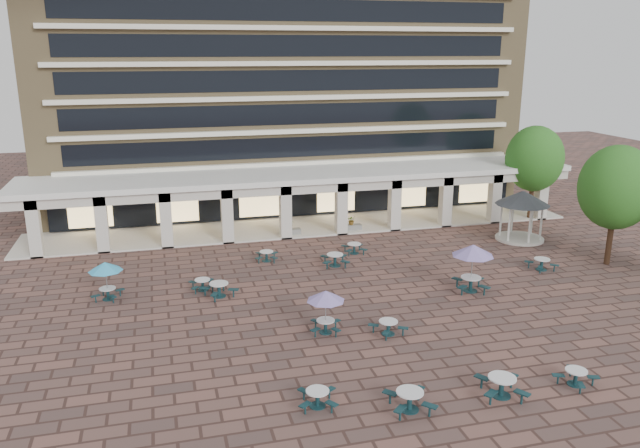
# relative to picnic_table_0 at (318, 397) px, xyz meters

# --- Properties ---
(ground) EXTENTS (120.00, 120.00, 0.00)m
(ground) POSITION_rel_picnic_table_0_xyz_m (5.48, 9.86, -0.41)
(ground) COLOR brown
(ground) RESTS_ON ground
(apartment_building) EXTENTS (40.00, 15.50, 25.20)m
(apartment_building) POSITION_rel_picnic_table_0_xyz_m (5.48, 35.32, 12.19)
(apartment_building) COLOR #9A8257
(apartment_building) RESTS_ON ground
(retail_arcade) EXTENTS (42.00, 6.60, 4.40)m
(retail_arcade) POSITION_rel_picnic_table_0_xyz_m (5.48, 24.65, 2.59)
(retail_arcade) COLOR white
(retail_arcade) RESTS_ON ground
(picnic_table_0) EXTENTS (1.74, 1.74, 0.69)m
(picnic_table_0) POSITION_rel_picnic_table_0_xyz_m (0.00, 0.00, 0.00)
(picnic_table_0) COLOR #122F37
(picnic_table_0) RESTS_ON ground
(picnic_table_1) EXTENTS (1.85, 1.85, 0.80)m
(picnic_table_1) POSITION_rel_picnic_table_0_xyz_m (3.35, -1.14, 0.07)
(picnic_table_1) COLOR #122F37
(picnic_table_1) RESTS_ON ground
(picnic_table_2) EXTENTS (2.15, 2.15, 0.84)m
(picnic_table_2) POSITION_rel_picnic_table_0_xyz_m (7.27, -1.14, 0.09)
(picnic_table_2) COLOR #122F37
(picnic_table_2) RESTS_ON ground
(picnic_table_3) EXTENTS (1.85, 1.85, 0.67)m
(picnic_table_3) POSITION_rel_picnic_table_0_xyz_m (10.69, -1.14, -0.01)
(picnic_table_3) COLOR #122F37
(picnic_table_3) RESTS_ON ground
(picnic_table_4) EXTENTS (1.87, 1.87, 2.16)m
(picnic_table_4) POSITION_rel_picnic_table_0_xyz_m (-8.52, 13.33, 1.42)
(picnic_table_4) COLOR #122F37
(picnic_table_4) RESTS_ON ground
(picnic_table_5) EXTENTS (1.84, 1.84, 0.70)m
(picnic_table_5) POSITION_rel_picnic_table_0_xyz_m (4.91, 5.28, 0.00)
(picnic_table_5) COLOR #122F37
(picnic_table_5) RESTS_ON ground
(picnic_table_6) EXTENTS (1.89, 1.89, 2.18)m
(picnic_table_6) POSITION_rel_picnic_table_0_xyz_m (2.02, 6.21, 1.44)
(picnic_table_6) COLOR #122F37
(picnic_table_6) RESTS_ON ground
(picnic_table_7) EXTENTS (1.75, 1.75, 0.73)m
(picnic_table_7) POSITION_rel_picnic_table_0_xyz_m (17.48, 11.44, 0.03)
(picnic_table_7) COLOR #122F37
(picnic_table_7) RESTS_ON ground
(picnic_table_8) EXTENTS (1.57, 1.57, 0.67)m
(picnic_table_8) POSITION_rel_picnic_table_0_xyz_m (-3.35, 13.37, -0.02)
(picnic_table_8) COLOR #122F37
(picnic_table_8) RESTS_ON ground
(picnic_table_9) EXTENTS (1.70, 1.70, 0.67)m
(picnic_table_9) POSITION_rel_picnic_table_0_xyz_m (1.10, 17.50, -0.01)
(picnic_table_9) COLOR #122F37
(picnic_table_9) RESTS_ON ground
(picnic_table_10) EXTENTS (1.96, 1.96, 0.79)m
(picnic_table_10) POSITION_rel_picnic_table_0_xyz_m (5.16, 15.46, 0.06)
(picnic_table_10) COLOR #122F37
(picnic_table_10) RESTS_ON ground
(picnic_table_11) EXTENTS (2.40, 2.40, 2.77)m
(picnic_table_11) POSITION_rel_picnic_table_0_xyz_m (11.46, 9.33, 1.94)
(picnic_table_11) COLOR #122F37
(picnic_table_11) RESTS_ON ground
(picnic_table_12) EXTENTS (2.17, 2.17, 0.80)m
(picnic_table_12) POSITION_rel_picnic_table_0_xyz_m (-2.53, 12.19, 0.06)
(picnic_table_12) COLOR #122F37
(picnic_table_12) RESTS_ON ground
(picnic_table_13) EXTENTS (1.60, 1.60, 0.70)m
(picnic_table_13) POSITION_rel_picnic_table_0_xyz_m (7.12, 17.54, 0.00)
(picnic_table_13) COLOR #122F37
(picnic_table_13) RESTS_ON ground
(gazebo) EXTENTS (3.86, 3.86, 3.59)m
(gazebo) POSITION_rel_picnic_table_0_xyz_m (19.72, 17.54, 2.30)
(gazebo) COLOR beige
(gazebo) RESTS_ON ground
(tree_east_a) EXTENTS (4.63, 4.63, 7.71)m
(tree_east_a) POSITION_rel_picnic_table_0_xyz_m (22.22, 11.35, 4.62)
(tree_east_a) COLOR #452B1B
(tree_east_a) RESTS_ON ground
(tree_east_c) EXTENTS (4.55, 4.55, 7.59)m
(tree_east_c) POSITION_rel_picnic_table_0_xyz_m (23.67, 22.43, 4.54)
(tree_east_c) COLOR #452B1B
(tree_east_c) RESTS_ON ground
(planter_left) EXTENTS (1.50, 0.65, 1.16)m
(planter_left) POSITION_rel_picnic_table_0_xyz_m (3.82, 22.76, 0.02)
(planter_left) COLOR gray
(planter_left) RESTS_ON ground
(planter_right) EXTENTS (1.50, 0.70, 1.21)m
(planter_right) POSITION_rel_picnic_table_0_xyz_m (8.58, 22.76, 0.06)
(planter_right) COLOR gray
(planter_right) RESTS_ON ground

